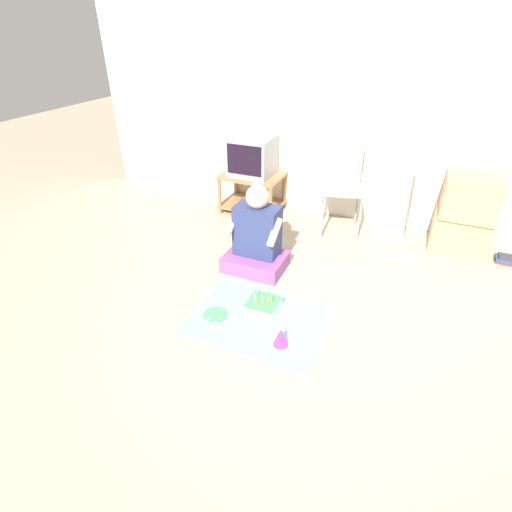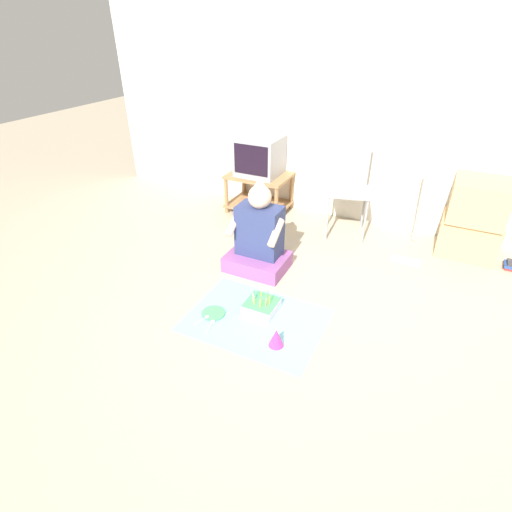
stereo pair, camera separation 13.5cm
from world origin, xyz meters
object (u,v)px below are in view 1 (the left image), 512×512
object	(u,v)px
folding_chair	(343,181)
birthday_cake	(263,305)
tv	(252,156)
dust_mop	(409,221)
party_hat_blue	(281,337)
paper_plate	(215,314)
cardboard_box_stack	(465,214)
person_seated	(256,239)
book_pile	(507,259)

from	to	relation	value
folding_chair	birthday_cake	xyz separation A→B (m)	(-0.21, -1.64, -0.50)
tv	dust_mop	size ratio (longest dim) A/B	0.39
party_hat_blue	paper_plate	bearing A→B (deg)	170.17
cardboard_box_stack	paper_plate	bearing A→B (deg)	-132.20
dust_mop	party_hat_blue	xyz separation A→B (m)	(-0.65, -1.68, -0.27)
folding_chair	person_seated	distance (m)	1.21
cardboard_box_stack	person_seated	bearing A→B (deg)	-146.64
person_seated	paper_plate	distance (m)	0.82
person_seated	cardboard_box_stack	bearing A→B (deg)	33.36
person_seated	party_hat_blue	world-z (taller)	person_seated
tv	birthday_cake	distance (m)	1.99
dust_mop	book_pile	xyz separation A→B (m)	(0.92, 0.18, -0.31)
cardboard_box_stack	paper_plate	distance (m)	2.58
tv	person_seated	xyz separation A→B (m)	(0.54, -1.14, -0.36)
book_pile	birthday_cake	size ratio (longest dim) A/B	0.81
tv	party_hat_blue	world-z (taller)	tv
book_pile	birthday_cake	world-z (taller)	birthday_cake
folding_chair	party_hat_blue	world-z (taller)	folding_chair
book_pile	party_hat_blue	xyz separation A→B (m)	(-1.57, -1.87, 0.04)
tv	cardboard_box_stack	world-z (taller)	tv
dust_mop	paper_plate	xyz separation A→B (m)	(-1.23, -1.58, -0.33)
birthday_cake	paper_plate	bearing A→B (deg)	-146.19
tv	birthday_cake	bearing A→B (deg)	-63.78
tv	dust_mop	xyz separation A→B (m)	(1.75, -0.33, -0.31)
dust_mop	birthday_cake	distance (m)	1.68
cardboard_box_stack	person_seated	world-z (taller)	person_seated
folding_chair	paper_plate	size ratio (longest dim) A/B	5.06
dust_mop	paper_plate	world-z (taller)	dust_mop
book_pile	paper_plate	size ratio (longest dim) A/B	1.06
tv	paper_plate	xyz separation A→B (m)	(0.52, -1.91, -0.65)
folding_chair	paper_plate	bearing A→B (deg)	-105.85
folding_chair	cardboard_box_stack	xyz separation A→B (m)	(1.19, 0.04, -0.17)
party_hat_blue	cardboard_box_stack	bearing A→B (deg)	60.31
dust_mop	birthday_cake	xyz separation A→B (m)	(-0.92, -1.37, -0.30)
dust_mop	birthday_cake	world-z (taller)	dust_mop
book_pile	birthday_cake	bearing A→B (deg)	-139.72
cardboard_box_stack	party_hat_blue	size ratio (longest dim) A/B	5.29
tv	birthday_cake	size ratio (longest dim) A/B	1.90
party_hat_blue	dust_mop	bearing A→B (deg)	68.82
cardboard_box_stack	dust_mop	xyz separation A→B (m)	(-0.48, -0.31, -0.03)
birthday_cake	party_hat_blue	size ratio (longest dim) A/B	1.72
party_hat_blue	birthday_cake	bearing A→B (deg)	130.13
dust_mop	paper_plate	distance (m)	2.03
paper_plate	cardboard_box_stack	bearing A→B (deg)	47.80
tv	cardboard_box_stack	xyz separation A→B (m)	(2.24, -0.03, -0.28)
folding_chair	cardboard_box_stack	size ratio (longest dim) A/B	1.25
book_pile	party_hat_blue	bearing A→B (deg)	-130.10
folding_chair	party_hat_blue	xyz separation A→B (m)	(0.05, -1.95, -0.47)
dust_mop	person_seated	bearing A→B (deg)	-146.27
cardboard_box_stack	dust_mop	size ratio (longest dim) A/B	0.63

